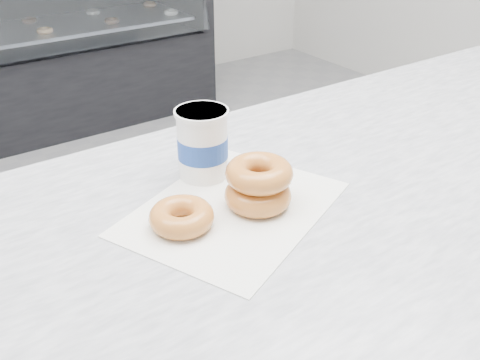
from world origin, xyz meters
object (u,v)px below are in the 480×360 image
(counter, at_px, (330,359))
(donut_stack, at_px, (259,184))
(coffee_cup, at_px, (203,143))
(display_case, at_px, (4,49))
(donut_single, at_px, (182,217))

(counter, height_order, donut_stack, donut_stack)
(donut_stack, xyz_separation_m, coffee_cup, (-0.02, 0.13, 0.02))
(display_case, bearing_deg, donut_stack, -93.88)
(counter, xyz_separation_m, coffee_cup, (-0.20, 0.16, 0.51))
(counter, distance_m, display_case, 2.72)
(donut_single, bearing_deg, coffee_cup, 46.92)
(display_case, bearing_deg, donut_single, -96.69)
(counter, height_order, display_case, display_case)
(donut_single, relative_size, donut_stack, 0.71)
(donut_single, xyz_separation_m, coffee_cup, (0.11, 0.12, 0.04))
(donut_single, distance_m, coffee_cup, 0.17)
(coffee_cup, bearing_deg, counter, -62.98)
(donut_single, height_order, coffee_cup, coffee_cup)
(donut_single, bearing_deg, display_case, 83.31)
(donut_stack, bearing_deg, counter, -8.70)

